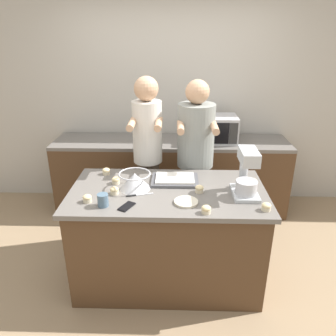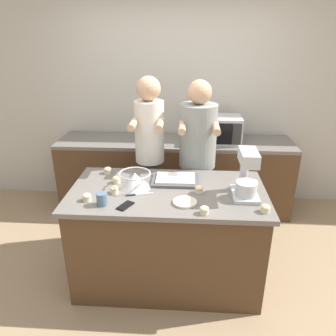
{
  "view_description": "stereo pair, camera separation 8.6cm",
  "coord_description": "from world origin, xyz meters",
  "px_view_note": "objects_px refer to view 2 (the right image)",
  "views": [
    {
      "loc": [
        0.07,
        -2.42,
        2.12
      ],
      "look_at": [
        0.0,
        0.04,
        1.08
      ],
      "focal_mm": 35.0,
      "sensor_mm": 36.0,
      "label": 1
    },
    {
      "loc": [
        0.16,
        -2.42,
        2.12
      ],
      "look_at": [
        0.0,
        0.04,
        1.08
      ],
      "focal_mm": 35.0,
      "sensor_mm": 36.0,
      "label": 2
    }
  ],
  "objects_px": {
    "knife": "(138,194)",
    "mixing_bowl": "(135,180)",
    "stand_mixer": "(246,177)",
    "cupcake_3": "(87,197)",
    "person_right": "(197,163)",
    "cupcake_5": "(114,190)",
    "drinking_glass": "(102,199)",
    "cell_phone": "(125,206)",
    "cupcake_7": "(199,189)",
    "microwave_oven": "(221,129)",
    "cupcake_0": "(254,183)",
    "small_plate": "(185,202)",
    "cupcake_6": "(265,208)",
    "cupcake_1": "(204,210)",
    "baking_tray": "(175,180)",
    "cupcake_4": "(108,170)",
    "cupcake_2": "(116,180)",
    "person_left": "(150,157)"
  },
  "relations": [
    {
      "from": "drinking_glass",
      "to": "cupcake_3",
      "type": "bearing_deg",
      "value": 156.76
    },
    {
      "from": "knife",
      "to": "mixing_bowl",
      "type": "bearing_deg",
      "value": 106.94
    },
    {
      "from": "baking_tray",
      "to": "drinking_glass",
      "type": "relative_size",
      "value": 4.11
    },
    {
      "from": "cupcake_6",
      "to": "cell_phone",
      "type": "bearing_deg",
      "value": 179.01
    },
    {
      "from": "knife",
      "to": "cupcake_0",
      "type": "xyz_separation_m",
      "value": [
        0.96,
        0.22,
        0.03
      ]
    },
    {
      "from": "cupcake_4",
      "to": "cupcake_5",
      "type": "relative_size",
      "value": 1.0
    },
    {
      "from": "microwave_oven",
      "to": "cupcake_0",
      "type": "distance_m",
      "value": 1.21
    },
    {
      "from": "microwave_oven",
      "to": "cupcake_3",
      "type": "bearing_deg",
      "value": -127.09
    },
    {
      "from": "cupcake_7",
      "to": "cupcake_0",
      "type": "bearing_deg",
      "value": 17.72
    },
    {
      "from": "cupcake_2",
      "to": "cupcake_0",
      "type": "bearing_deg",
      "value": 0.29
    },
    {
      "from": "cell_phone",
      "to": "cupcake_4",
      "type": "distance_m",
      "value": 0.66
    },
    {
      "from": "person_right",
      "to": "mixing_bowl",
      "type": "relative_size",
      "value": 6.4
    },
    {
      "from": "small_plate",
      "to": "cupcake_7",
      "type": "relative_size",
      "value": 2.67
    },
    {
      "from": "small_plate",
      "to": "cupcake_7",
      "type": "xyz_separation_m",
      "value": [
        0.11,
        0.18,
        0.02
      ]
    },
    {
      "from": "drinking_glass",
      "to": "cupcake_5",
      "type": "relative_size",
      "value": 1.42
    },
    {
      "from": "person_right",
      "to": "cupcake_5",
      "type": "distance_m",
      "value": 0.98
    },
    {
      "from": "cupcake_2",
      "to": "cupcake_6",
      "type": "bearing_deg",
      "value": -19.55
    },
    {
      "from": "drinking_glass",
      "to": "cupcake_1",
      "type": "bearing_deg",
      "value": -6.14
    },
    {
      "from": "mixing_bowl",
      "to": "stand_mixer",
      "type": "bearing_deg",
      "value": -5.93
    },
    {
      "from": "stand_mixer",
      "to": "cupcake_1",
      "type": "xyz_separation_m",
      "value": [
        -0.33,
        -0.29,
        -0.14
      ]
    },
    {
      "from": "person_right",
      "to": "knife",
      "type": "height_order",
      "value": "person_right"
    },
    {
      "from": "stand_mixer",
      "to": "cupcake_3",
      "type": "height_order",
      "value": "stand_mixer"
    },
    {
      "from": "stand_mixer",
      "to": "cupcake_0",
      "type": "height_order",
      "value": "stand_mixer"
    },
    {
      "from": "drinking_glass",
      "to": "cupcake_1",
      "type": "relative_size",
      "value": 1.42
    },
    {
      "from": "person_right",
      "to": "drinking_glass",
      "type": "distance_m",
      "value": 1.16
    },
    {
      "from": "small_plate",
      "to": "cupcake_3",
      "type": "relative_size",
      "value": 2.67
    },
    {
      "from": "person_left",
      "to": "small_plate",
      "type": "height_order",
      "value": "person_left"
    },
    {
      "from": "cupcake_0",
      "to": "cupcake_4",
      "type": "distance_m",
      "value": 1.31
    },
    {
      "from": "stand_mixer",
      "to": "cupcake_2",
      "type": "bearing_deg",
      "value": 170.48
    },
    {
      "from": "cell_phone",
      "to": "cupcake_3",
      "type": "bearing_deg",
      "value": 167.41
    },
    {
      "from": "knife",
      "to": "cupcake_4",
      "type": "relative_size",
      "value": 3.12
    },
    {
      "from": "cupcake_0",
      "to": "cupcake_3",
      "type": "relative_size",
      "value": 1.0
    },
    {
      "from": "knife",
      "to": "cupcake_1",
      "type": "height_order",
      "value": "cupcake_1"
    },
    {
      "from": "cupcake_1",
      "to": "cupcake_6",
      "type": "distance_m",
      "value": 0.45
    },
    {
      "from": "cupcake_6",
      "to": "cupcake_7",
      "type": "height_order",
      "value": "same"
    },
    {
      "from": "person_left",
      "to": "cupcake_7",
      "type": "distance_m",
      "value": 0.8
    },
    {
      "from": "cupcake_4",
      "to": "cupcake_6",
      "type": "xyz_separation_m",
      "value": [
        1.31,
        -0.61,
        0.0
      ]
    },
    {
      "from": "stand_mixer",
      "to": "cupcake_4",
      "type": "distance_m",
      "value": 1.26
    },
    {
      "from": "microwave_oven",
      "to": "cell_phone",
      "type": "relative_size",
      "value": 2.87
    },
    {
      "from": "small_plate",
      "to": "cupcake_3",
      "type": "xyz_separation_m",
      "value": [
        -0.76,
        -0.01,
        0.02
      ]
    },
    {
      "from": "cupcake_0",
      "to": "cupcake_6",
      "type": "distance_m",
      "value": 0.43
    },
    {
      "from": "knife",
      "to": "cupcake_5",
      "type": "relative_size",
      "value": 3.12
    },
    {
      "from": "mixing_bowl",
      "to": "cupcake_0",
      "type": "xyz_separation_m",
      "value": [
        1.0,
        0.09,
        -0.04
      ]
    },
    {
      "from": "baking_tray",
      "to": "drinking_glass",
      "type": "distance_m",
      "value": 0.7
    },
    {
      "from": "cupcake_3",
      "to": "cupcake_7",
      "type": "relative_size",
      "value": 1.0
    },
    {
      "from": "person_left",
      "to": "cupcake_2",
      "type": "height_order",
      "value": "person_left"
    },
    {
      "from": "knife",
      "to": "cupcake_6",
      "type": "height_order",
      "value": "cupcake_6"
    },
    {
      "from": "mixing_bowl",
      "to": "cupcake_2",
      "type": "height_order",
      "value": "mixing_bowl"
    },
    {
      "from": "person_right",
      "to": "knife",
      "type": "distance_m",
      "value": 0.87
    },
    {
      "from": "small_plate",
      "to": "cell_phone",
      "type": "bearing_deg",
      "value": -170.42
    }
  ]
}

